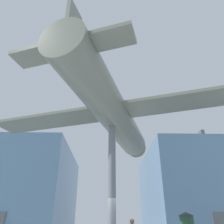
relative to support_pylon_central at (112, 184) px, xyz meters
The scene contains 4 objects.
glass_pavilion_left 18.56m from the support_pylon_central, 121.32° to the left, with size 9.67×14.59×10.11m.
glass_pavilion_right 18.56m from the support_pylon_central, 58.68° to the left, with size 9.67×14.59×10.11m.
support_pylon_central is the anchor object (origin of this frame).
suspended_airplane 4.23m from the support_pylon_central, 71.45° to the left, with size 15.90×14.00×3.42m.
Camera 1 is at (-0.27, -11.81, 1.32)m, focal length 35.00 mm.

